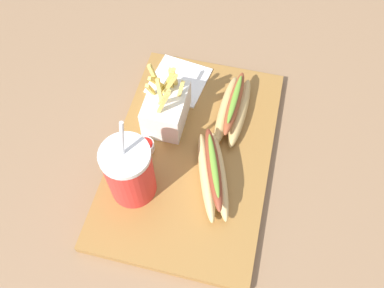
{
  "coord_description": "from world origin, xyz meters",
  "views": [
    {
      "loc": [
        -0.38,
        -0.09,
        0.72
      ],
      "look_at": [
        0.0,
        0.0,
        0.05
      ],
      "focal_mm": 37.08,
      "sensor_mm": 36.0,
      "label": 1
    }
  ],
  "objects_px": {
    "hot_dog_1": "(233,109)",
    "ketchup_cup_1": "(145,146)",
    "fries_basket": "(166,108)",
    "napkin_stack": "(179,80)",
    "hot_dog_2": "(213,174)",
    "soda_cup": "(130,172)"
  },
  "relations": [
    {
      "from": "hot_dog_1",
      "to": "ketchup_cup_1",
      "type": "xyz_separation_m",
      "value": [
        -0.12,
        0.15,
        -0.01
      ]
    },
    {
      "from": "fries_basket",
      "to": "napkin_stack",
      "type": "relative_size",
      "value": 1.24
    },
    {
      "from": "fries_basket",
      "to": "napkin_stack",
      "type": "xyz_separation_m",
      "value": [
        0.11,
        0.0,
        -0.04
      ]
    },
    {
      "from": "hot_dog_2",
      "to": "napkin_stack",
      "type": "bearing_deg",
      "value": 29.19
    },
    {
      "from": "ketchup_cup_1",
      "to": "napkin_stack",
      "type": "distance_m",
      "value": 0.19
    },
    {
      "from": "soda_cup",
      "to": "hot_dog_2",
      "type": "distance_m",
      "value": 0.16
    },
    {
      "from": "hot_dog_1",
      "to": "hot_dog_2",
      "type": "relative_size",
      "value": 0.94
    },
    {
      "from": "hot_dog_1",
      "to": "napkin_stack",
      "type": "bearing_deg",
      "value": 64.53
    },
    {
      "from": "hot_dog_1",
      "to": "ketchup_cup_1",
      "type": "relative_size",
      "value": 5.02
    },
    {
      "from": "hot_dog_1",
      "to": "hot_dog_2",
      "type": "bearing_deg",
      "value": 176.49
    },
    {
      "from": "hot_dog_2",
      "to": "ketchup_cup_1",
      "type": "distance_m",
      "value": 0.15
    },
    {
      "from": "ketchup_cup_1",
      "to": "napkin_stack",
      "type": "relative_size",
      "value": 0.3
    },
    {
      "from": "fries_basket",
      "to": "ketchup_cup_1",
      "type": "height_order",
      "value": "fries_basket"
    },
    {
      "from": "ketchup_cup_1",
      "to": "fries_basket",
      "type": "bearing_deg",
      "value": -16.09
    },
    {
      "from": "hot_dog_2",
      "to": "napkin_stack",
      "type": "xyz_separation_m",
      "value": [
        0.22,
        0.12,
        -0.03
      ]
    },
    {
      "from": "fries_basket",
      "to": "hot_dog_2",
      "type": "height_order",
      "value": "fries_basket"
    },
    {
      "from": "hot_dog_1",
      "to": "napkin_stack",
      "type": "height_order",
      "value": "hot_dog_1"
    },
    {
      "from": "hot_dog_2",
      "to": "ketchup_cup_1",
      "type": "height_order",
      "value": "hot_dog_2"
    },
    {
      "from": "hot_dog_1",
      "to": "ketchup_cup_1",
      "type": "height_order",
      "value": "hot_dog_1"
    },
    {
      "from": "soda_cup",
      "to": "hot_dog_2",
      "type": "height_order",
      "value": "soda_cup"
    },
    {
      "from": "napkin_stack",
      "to": "fries_basket",
      "type": "bearing_deg",
      "value": -178.78
    },
    {
      "from": "soda_cup",
      "to": "hot_dog_1",
      "type": "bearing_deg",
      "value": -35.82
    }
  ]
}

